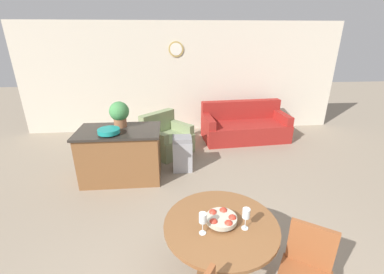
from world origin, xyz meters
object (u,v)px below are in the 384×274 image
armchair (166,139)px  dining_table (220,237)px  dining_chair_near_right (306,270)px  wine_glass_left (203,219)px  wine_glass_right (246,214)px  teal_bowl (109,131)px  potted_plant (119,113)px  fruit_bowl (222,219)px  couch (244,127)px  kitchen_island (121,154)px  trash_bin (182,154)px

armchair → dining_table: bearing=-122.9°
dining_table → dining_chair_near_right: dining_chair_near_right is taller
wine_glass_left → wine_glass_right: 0.40m
wine_glass_left → teal_bowl: bearing=120.6°
wine_glass_right → potted_plant: size_ratio=0.49×
dining_chair_near_right → fruit_bowl: dining_chair_near_right is taller
dining_chair_near_right → potted_plant: 3.46m
wine_glass_left → teal_bowl: (-1.24, 2.10, 0.08)m
wine_glass_right → wine_glass_left: bearing=-175.9°
dining_table → couch: bearing=70.9°
wine_glass_left → teal_bowl: 2.44m
wine_glass_left → kitchen_island: 2.60m
trash_bin → armchair: armchair is taller
dining_table → teal_bowl: 2.48m
teal_bowl → potted_plant: bearing=72.5°
dining_chair_near_right → trash_bin: size_ratio=1.34×
wine_glass_left → fruit_bowl: bearing=30.3°
potted_plant → couch: size_ratio=0.21×
wine_glass_left → potted_plant: size_ratio=0.49×
fruit_bowl → kitchen_island: (-1.33, 2.19, -0.33)m
potted_plant → wine_glass_left: bearing=-65.6°
kitchen_island → armchair: size_ratio=1.17×
wine_glass_left → dining_table: bearing=30.6°
dining_chair_near_right → dining_table: bearing=5.2°
dining_table → trash_bin: dining_table is taller
potted_plant → teal_bowl: bearing=-107.5°
dining_table → wine_glass_right: wine_glass_right is taller
wine_glass_left → couch: 4.29m
teal_bowl → armchair: 1.66m
dining_table → kitchen_island: (-1.32, 2.19, -0.11)m
teal_bowl → armchair: size_ratio=0.29×
teal_bowl → wine_glass_left: bearing=-59.4°
wine_glass_right → armchair: bearing=102.9°
wine_glass_right → armchair: 3.45m
kitchen_island → potted_plant: potted_plant is taller
couch → dining_chair_near_right: bearing=-103.2°
armchair → couch: bearing=-24.3°
dining_chair_near_right → potted_plant: size_ratio=2.04×
armchair → wine_glass_right: bearing=-119.7°
potted_plant → fruit_bowl: bearing=-60.9°
dining_chair_near_right → wine_glass_left: 0.99m
wine_glass_right → potted_plant: 2.89m
wine_glass_right → teal_bowl: teal_bowl is taller
wine_glass_right → kitchen_island: size_ratio=0.16×
couch → armchair: (-1.89, -0.63, -0.01)m
trash_bin → couch: 2.15m
kitchen_island → armchair: kitchen_island is taller
kitchen_island → wine_glass_left: bearing=-63.8°
kitchen_island → teal_bowl: (-0.11, -0.20, 0.51)m
kitchen_island → dining_chair_near_right: bearing=-52.1°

